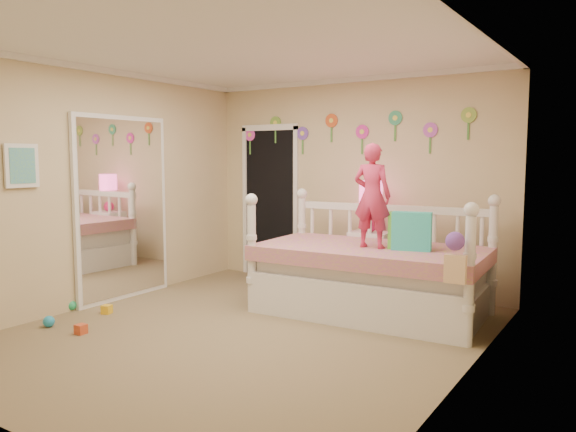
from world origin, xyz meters
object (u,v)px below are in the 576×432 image
Objects in this scene: nightstand at (370,263)px; table_lamp at (371,198)px; daybed at (371,253)px; child at (372,196)px.

nightstand is 1.25× the size of table_lamp.
daybed is at bearing -67.95° from nightstand.
nightstand is at bearing 111.77° from daybed.
child is 1.40× the size of nightstand.
nightstand is at bearing 180.00° from table_lamp.
nightstand is 0.78m from table_lamp.
daybed is 3.12× the size of nightstand.
child is at bearing -64.90° from table_lamp.
table_lamp reaches higher than nightstand.
daybed reaches higher than nightstand.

